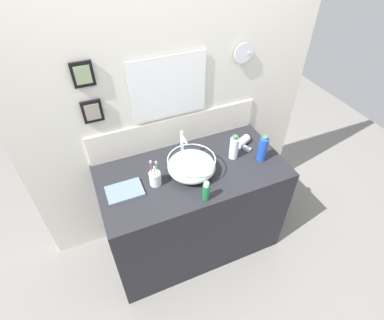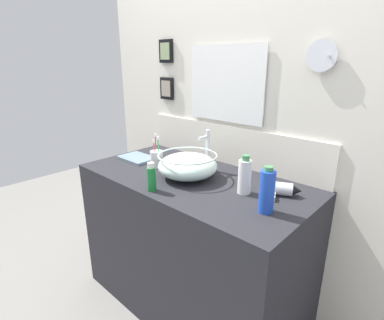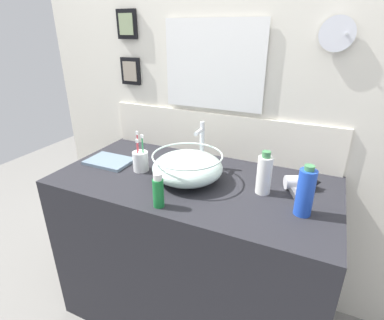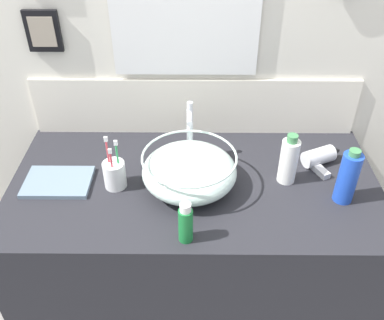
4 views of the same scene
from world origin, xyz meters
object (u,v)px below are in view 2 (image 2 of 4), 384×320
hair_drier (282,190)px  lotion_bottle (267,191)px  hand_towel (137,158)px  glass_bowl_sink (188,165)px  faucet (207,148)px  toothbrush_cup (157,158)px  soap_dispenser (151,178)px  shampoo_bottle (245,176)px

hair_drier → lotion_bottle: (0.03, -0.20, 0.07)m
hair_drier → hand_towel: size_ratio=0.73×
lotion_bottle → hand_towel: lotion_bottle is taller
hand_towel → glass_bowl_sink: bearing=-1.0°
glass_bowl_sink → faucet: faucet is taller
glass_bowl_sink → hand_towel: glass_bowl_sink is taller
toothbrush_cup → lotion_bottle: size_ratio=0.99×
toothbrush_cup → soap_dispenser: toothbrush_cup is taller
hand_towel → soap_dispenser: bearing=-29.3°
glass_bowl_sink → soap_dispenser: (-0.01, -0.25, -0.00)m
toothbrush_cup → hair_drier: bearing=10.3°
hair_drier → toothbrush_cup: bearing=-169.7°
lotion_bottle → soap_dispenser: bearing=-160.7°
faucet → lotion_bottle: (0.53, -0.23, -0.04)m
faucet → lotion_bottle: size_ratio=1.17×
soap_dispenser → lotion_bottle: bearing=19.3°
toothbrush_cup → lotion_bottle: (0.79, -0.07, 0.04)m
shampoo_bottle → lotion_bottle: lotion_bottle is taller
glass_bowl_sink → hair_drier: size_ratio=1.92×
toothbrush_cup → shampoo_bottle: (0.61, 0.04, 0.04)m
faucet → shampoo_bottle: size_ratio=1.25×
soap_dispenser → lotion_bottle: lotion_bottle is taller
faucet → soap_dispenser: faucet is taller
glass_bowl_sink → toothbrush_cup: toothbrush_cup is taller
toothbrush_cup → hand_towel: (-0.21, 0.01, -0.05)m
lotion_bottle → faucet: bearing=156.6°
toothbrush_cup → shampoo_bottle: bearing=3.4°
glass_bowl_sink → lotion_bottle: size_ratio=1.60×
toothbrush_cup → faucet: bearing=31.8°
glass_bowl_sink → hair_drier: (0.50, 0.14, -0.04)m
shampoo_bottle → lotion_bottle: (0.18, -0.10, 0.01)m
glass_bowl_sink → soap_dispenser: bearing=-91.8°
glass_bowl_sink → hand_towel: bearing=179.0°
faucet → toothbrush_cup: (-0.26, -0.16, -0.08)m
shampoo_bottle → hand_towel: size_ratio=0.83×
toothbrush_cup → shampoo_bottle: 0.62m
toothbrush_cup → shampoo_bottle: size_ratio=1.05×
shampoo_bottle → soap_dispenser: size_ratio=1.33×
hair_drier → soap_dispenser: (-0.51, -0.39, 0.04)m
glass_bowl_sink → lotion_bottle: (0.53, -0.07, 0.03)m
faucet → hand_towel: faucet is taller
glass_bowl_sink → faucet: (0.00, 0.16, 0.07)m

